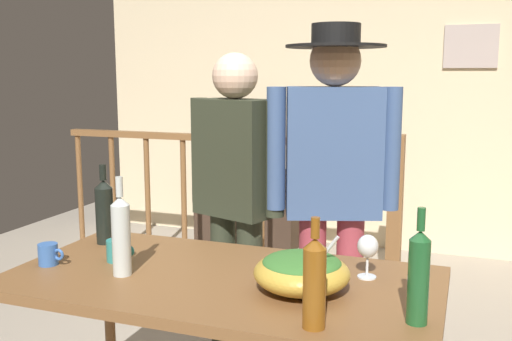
{
  "coord_description": "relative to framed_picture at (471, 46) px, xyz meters",
  "views": [
    {
      "loc": [
        0.75,
        -2.46,
        1.51
      ],
      "look_at": [
        -0.09,
        -0.19,
        1.11
      ],
      "focal_mm": 40.91,
      "sensor_mm": 36.0,
      "label": 1
    }
  ],
  "objects": [
    {
      "name": "flat_screen_tv",
      "position": [
        -1.78,
        -0.32,
        -0.98
      ],
      "size": [
        0.67,
        0.12,
        0.47
      ],
      "color": "black",
      "rests_on": "tv_console"
    },
    {
      "name": "person_standing_left",
      "position": [
        -1.06,
        -2.37,
        -0.78
      ],
      "size": [
        0.56,
        0.34,
        1.62
      ],
      "rotation": [
        0.0,
        0.0,
        2.81
      ],
      "color": "#2D3323",
      "rests_on": "ground_plane"
    },
    {
      "name": "stair_railing",
      "position": [
        -1.36,
        -0.98,
        -1.08
      ],
      "size": [
        2.72,
        0.1,
        1.11
      ],
      "color": "brown",
      "rests_on": "ground_plane"
    },
    {
      "name": "tv_console",
      "position": [
        -1.78,
        -0.29,
        -1.49
      ],
      "size": [
        0.9,
        0.4,
        0.48
      ],
      "primitive_type": "cube",
      "color": "#38281E",
      "rests_on": "ground_plane"
    },
    {
      "name": "salad_bowl",
      "position": [
        -0.49,
        -3.16,
        -0.89
      ],
      "size": [
        0.33,
        0.33,
        0.21
      ],
      "color": "gold",
      "rests_on": "serving_table"
    },
    {
      "name": "wine_bottle_dark",
      "position": [
        -1.47,
        -2.9,
        -0.81
      ],
      "size": [
        0.08,
        0.08,
        0.35
      ],
      "color": "black",
      "rests_on": "serving_table"
    },
    {
      "name": "mug_blue",
      "position": [
        -1.5,
        -3.23,
        -0.92
      ],
      "size": [
        0.11,
        0.08,
        0.09
      ],
      "color": "#3866B2",
      "rests_on": "serving_table"
    },
    {
      "name": "wine_glass",
      "position": [
        -0.3,
        -2.95,
        -0.85
      ],
      "size": [
        0.08,
        0.08,
        0.16
      ],
      "color": "silver",
      "rests_on": "serving_table"
    },
    {
      "name": "back_wall",
      "position": [
        -0.72,
        0.06,
        -0.46
      ],
      "size": [
        5.18,
        0.1,
        2.55
      ],
      "primitive_type": "cube",
      "color": "beige",
      "rests_on": "ground_plane"
    },
    {
      "name": "framed_picture",
      "position": [
        0.0,
        0.0,
        0.0
      ],
      "size": [
        0.41,
        0.03,
        0.34
      ],
      "primitive_type": "cube",
      "color": "#B4A39A"
    },
    {
      "name": "wine_bottle_amber",
      "position": [
        -0.38,
        -3.43,
        -0.82
      ],
      "size": [
        0.07,
        0.07,
        0.34
      ],
      "color": "brown",
      "rests_on": "serving_table"
    },
    {
      "name": "person_standing_right",
      "position": [
        -0.56,
        -2.37,
        -0.68
      ],
      "size": [
        0.59,
        0.46,
        1.74
      ],
      "rotation": [
        0.0,
        0.0,
        3.48
      ],
      "color": "#9E3842",
      "rests_on": "ground_plane"
    },
    {
      "name": "serving_table",
      "position": [
        -0.81,
        -3.12,
        -1.03
      ],
      "size": [
        1.6,
        0.82,
        0.77
      ],
      "color": "brown",
      "rests_on": "ground_plane"
    },
    {
      "name": "mug_teal",
      "position": [
        -1.27,
        -3.1,
        -0.92
      ],
      "size": [
        0.12,
        0.09,
        0.09
      ],
      "color": "teal",
      "rests_on": "serving_table"
    },
    {
      "name": "wine_bottle_green",
      "position": [
        -0.09,
        -3.3,
        -0.81
      ],
      "size": [
        0.06,
        0.06,
        0.36
      ],
      "color": "#1E5628",
      "rests_on": "serving_table"
    },
    {
      "name": "wine_bottle_clear",
      "position": [
        -1.17,
        -3.23,
        -0.8
      ],
      "size": [
        0.07,
        0.07,
        0.37
      ],
      "color": "silver",
      "rests_on": "serving_table"
    }
  ]
}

